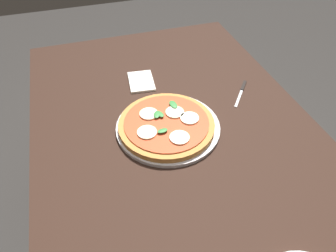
% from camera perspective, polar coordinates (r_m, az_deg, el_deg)
% --- Properties ---
extents(ground_plane, '(6.00, 6.00, 0.00)m').
position_cam_1_polar(ground_plane, '(1.60, 1.42, -21.31)').
color(ground_plane, '#2D2B28').
extents(dining_table, '(1.41, 0.89, 0.75)m').
position_cam_1_polar(dining_table, '(1.05, 2.02, -5.82)').
color(dining_table, black).
rests_on(dining_table, ground_plane).
extents(serving_tray, '(0.33, 0.33, 0.01)m').
position_cam_1_polar(serving_tray, '(1.00, 0.00, -0.17)').
color(serving_tray, silver).
rests_on(serving_tray, dining_table).
extents(pizza, '(0.30, 0.30, 0.03)m').
position_cam_1_polar(pizza, '(0.98, -0.27, 0.32)').
color(pizza, '#C6843F').
rests_on(pizza, serving_tray).
extents(napkin, '(0.14, 0.10, 0.01)m').
position_cam_1_polar(napkin, '(1.20, -4.85, 8.03)').
color(napkin, white).
rests_on(napkin, dining_table).
extents(knife, '(0.13, 0.11, 0.01)m').
position_cam_1_polar(knife, '(1.19, 13.17, 6.33)').
color(knife, black).
rests_on(knife, dining_table).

